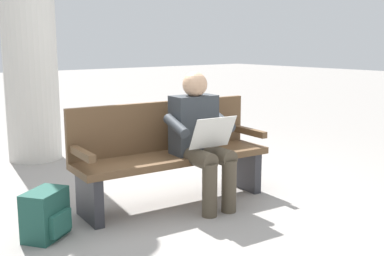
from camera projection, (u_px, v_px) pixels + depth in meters
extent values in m
plane|color=gray|center=(174.00, 203.00, 4.28)|extent=(40.00, 40.00, 0.00)
cube|color=brown|center=(174.00, 158.00, 4.21)|extent=(1.84, 0.65, 0.06)
cube|color=brown|center=(162.00, 126.00, 4.34)|extent=(1.80, 0.22, 0.45)
cube|color=brown|center=(249.00, 131.00, 4.63)|extent=(0.11, 0.48, 0.06)
cube|color=brown|center=(81.00, 153.00, 3.73)|extent=(0.11, 0.48, 0.06)
cube|color=#2D2D33|center=(244.00, 169.00, 4.67)|extent=(0.12, 0.44, 0.39)
cube|color=#2D2D33|center=(89.00, 198.00, 3.82)|extent=(0.12, 0.44, 0.39)
cube|color=#33383D|center=(194.00, 125.00, 4.21)|extent=(0.42, 0.26, 0.52)
sphere|color=tan|center=(195.00, 84.00, 4.12)|extent=(0.22, 0.22, 0.22)
cylinder|color=#4C4233|center=(216.00, 155.00, 4.13)|extent=(0.19, 0.43, 0.15)
cylinder|color=#4C4233|center=(197.00, 158.00, 4.02)|extent=(0.19, 0.43, 0.15)
cylinder|color=#4C4233|center=(229.00, 186.00, 4.02)|extent=(0.13, 0.13, 0.45)
cylinder|color=#4C4233|center=(210.00, 190.00, 3.91)|extent=(0.13, 0.13, 0.45)
cylinder|color=#33383D|center=(222.00, 121.00, 4.25)|extent=(0.12, 0.32, 0.18)
cylinder|color=#33383D|center=(176.00, 126.00, 3.99)|extent=(0.12, 0.32, 0.18)
cube|color=silver|center=(213.00, 133.00, 3.96)|extent=(0.41, 0.17, 0.27)
cube|color=#1E4C42|center=(45.00, 214.00, 3.49)|extent=(0.40, 0.37, 0.36)
cube|color=#23574C|center=(61.00, 223.00, 3.46)|extent=(0.22, 0.17, 0.16)
cylinder|color=beige|center=(27.00, 10.00, 5.59)|extent=(0.63, 0.63, 3.61)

